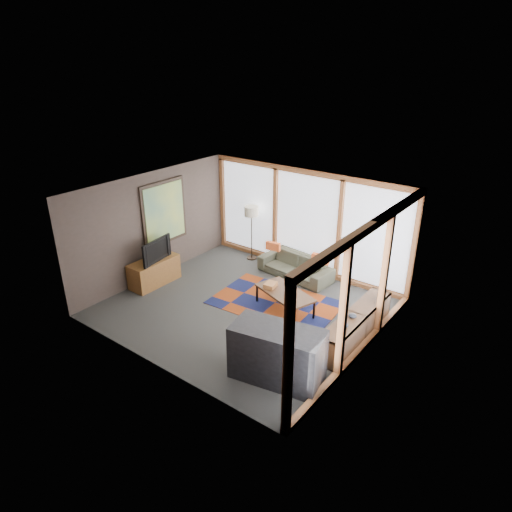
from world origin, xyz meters
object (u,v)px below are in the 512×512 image
Objects in this scene: television at (154,250)px; bar_counter at (277,354)px; floor_lamp at (252,233)px; coffee_table at (285,301)px; sofa at (295,266)px; bookshelf at (356,326)px; tv_console at (154,272)px.

bar_counter is at bearing -113.82° from television.
floor_lamp reaches higher than coffee_table.
sofa is 3.43m from television.
bookshelf is at bearing -27.73° from sofa.
bookshelf is (1.70, -0.07, 0.07)m from coffee_table.
bookshelf reaches higher than coffee_table.
sofa is at bearing 43.31° from tv_console.
floor_lamp reaches higher than tv_console.
bookshelf is (2.39, -1.57, 0.02)m from sofa.
coffee_table is 2.27m from bar_counter.
floor_lamp is 2.71m from television.
coffee_table is 1.08× the size of tv_console.
sofa reaches higher than coffee_table.
bar_counter reaches higher than tv_console.
floor_lamp is at bearing 121.42° from bar_counter.
bar_counter is (4.32, -1.10, 0.18)m from tv_console.
coffee_table is at bearing 14.89° from tv_console.
sofa is 1.52× the size of tv_console.
bar_counter reaches higher than coffee_table.
tv_console reaches higher than bookshelf.
coffee_table is 0.86× the size of bar_counter.
sofa is 1.28× the size of floor_lamp.
floor_lamp is 4.94m from bar_counter.
tv_console is at bearing 79.03° from television.
floor_lamp is at bearing 178.22° from sofa.
coffee_table is at bearing 109.34° from bar_counter.
television is (0.06, -0.00, 0.58)m from tv_console.
coffee_table is at bearing -59.69° from sofa.
coffee_table is 3.30m from television.
bookshelf is 1.96m from bar_counter.
floor_lamp is 0.96× the size of bar_counter.
television is (-2.43, -2.34, 0.62)m from sofa.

